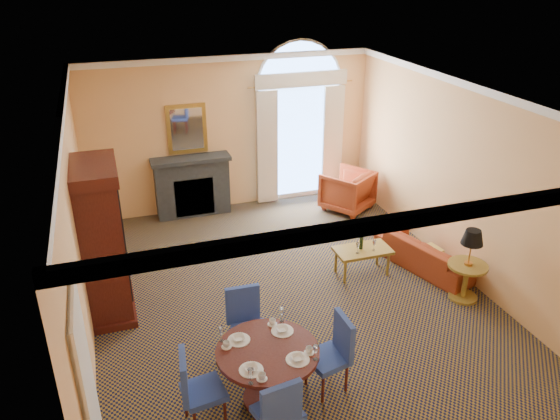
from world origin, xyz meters
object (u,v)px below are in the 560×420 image
object	(u,v)px
dining_table	(268,363)
coffee_table	(363,251)
armchair	(347,190)
side_table	(469,257)
armoire	(102,244)
sofa	(426,253)

from	to	relation	value
dining_table	coffee_table	bearing A→B (deg)	43.99
armchair	side_table	distance (m)	3.69
armoire	side_table	bearing A→B (deg)	-15.19
armchair	coffee_table	world-z (taller)	armchair
sofa	coffee_table	size ratio (longest dim) A/B	1.96
armoire	dining_table	distance (m)	3.15
armoire	side_table	world-z (taller)	armoire
dining_table	coffee_table	distance (m)	3.32
dining_table	armchair	size ratio (longest dim) A/B	1.30
side_table	armchair	bearing A→B (deg)	95.48
coffee_table	dining_table	bearing A→B (deg)	-135.62
dining_table	side_table	bearing A→B (deg)	17.44
armoire	armchair	bearing A→B (deg)	24.06
dining_table	armchair	xyz separation A→B (m)	(3.25, 4.79, -0.14)
armoire	armchair	world-z (taller)	armoire
armoire	dining_table	world-z (taller)	armoire
coffee_table	armoire	bearing A→B (deg)	176.62
dining_table	armoire	bearing A→B (deg)	123.74
side_table	sofa	bearing A→B (deg)	92.76
armoire	side_table	distance (m)	5.53
coffee_table	side_table	bearing A→B (deg)	-43.70
dining_table	sofa	xyz separation A→B (m)	(3.55, 2.17, -0.30)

